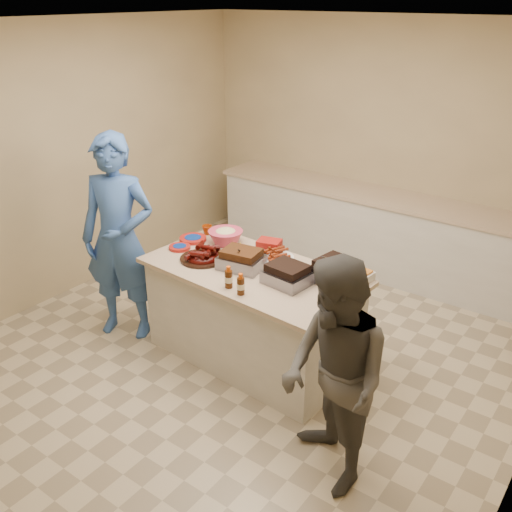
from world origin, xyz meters
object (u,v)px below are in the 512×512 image
Objects in this scene: rib_platter at (203,260)px; bbq_bottle_a at (229,287)px; mustard_bottle at (241,255)px; guest_gray at (328,474)px; bbq_bottle_b at (241,294)px; island at (253,356)px; guest_blue at (129,330)px; roasting_pan at (335,281)px; plastic_cup at (207,234)px; coleslaw_bowl at (226,244)px.

bbq_bottle_a is (0.49, -0.26, 0.00)m from rib_platter.
mustard_bottle reaches higher than guest_gray.
bbq_bottle_b reaches higher than guest_gray.
island is 1.25m from guest_blue.
roasting_pan is 0.83m from bbq_bottle_a.
bbq_bottle_a is 0.59m from mustard_bottle.
guest_gray is at bearing -21.14° from bbq_bottle_b.
island is 0.95m from bbq_bottle_b.
bbq_bottle_a reaches higher than roasting_pan.
plastic_cup is at bearing -177.32° from roasting_pan.
coleslaw_bowl is at bearing 135.86° from bbq_bottle_b.
guest_blue is (-0.42, -0.69, -0.85)m from plastic_cup.
island is 10.60× the size of bbq_bottle_b.
roasting_pan is 1.43m from plastic_cup.
guest_blue is (-0.70, -0.62, -0.85)m from coleslaw_bowl.
roasting_pan is at bearing 15.82° from rib_platter.
coleslaw_bowl is 0.17× the size of guest_blue.
bbq_bottle_b is (0.14, -0.03, 0.00)m from bbq_bottle_a.
coleslaw_bowl is 0.83m from bbq_bottle_a.
mustard_bottle is (0.20, 0.26, 0.00)m from rib_platter.
mustard_bottle is (0.25, -0.11, 0.00)m from coleslaw_bowl.
guest_gray is (1.64, -0.68, -0.85)m from rib_platter.
coleslaw_bowl is (-0.05, 0.37, 0.00)m from rib_platter.
bbq_bottle_a is (0.54, -0.63, 0.00)m from coleslaw_bowl.
island is 5.78× the size of coleslaw_bowl.
mustard_bottle is at bearing 150.29° from island.
plastic_cup reaches higher than guest_blue.
guest_blue is at bearing 178.25° from bbq_bottle_b.
rib_platter is 1.22× the size of roasting_pan.
bbq_bottle_b reaches higher than mustard_bottle.
coleslaw_bowl is at bearing 156.06° from mustard_bottle.
mustard_bottle reaches higher than plastic_cup.
coleslaw_bowl reaches higher than rib_platter.
island is 0.92m from bbq_bottle_a.
island is at bearing -7.88° from guest_blue.
island is 1.02m from coleslaw_bowl.
bbq_bottle_a is at bearing -24.45° from guest_blue.
mustard_bottle is (-0.43, 0.55, 0.00)m from bbq_bottle_b.
mustard_bottle is at bearing -168.99° from roasting_pan.
bbq_bottle_a is at bearing 167.67° from bbq_bottle_b.
roasting_pan is at bearing -5.36° from plastic_cup.
bbq_bottle_a is at bearing -163.96° from guest_gray.
guest_blue is (-0.75, -0.24, -0.85)m from rib_platter.
bbq_bottle_b is at bearing -52.02° from mustard_bottle.
island is 1.43m from guest_gray.
guest_gray is (1.16, -0.42, -0.85)m from bbq_bottle_a.
rib_platter is 0.25× the size of guest_gray.
roasting_pan is 1.41m from guest_gray.
guest_gray is (1.44, -0.94, -0.85)m from mustard_bottle.
roasting_pan is 1.78× the size of bbq_bottle_a.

